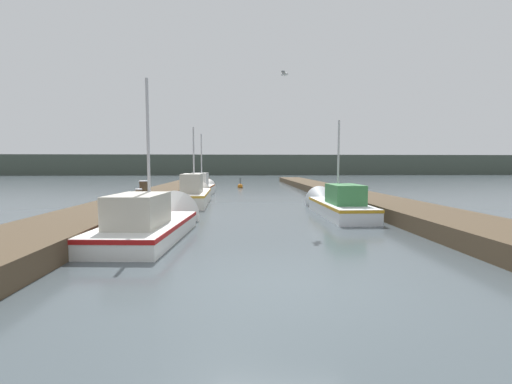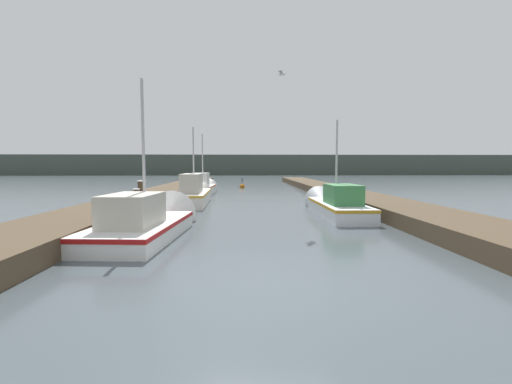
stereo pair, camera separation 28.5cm
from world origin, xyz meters
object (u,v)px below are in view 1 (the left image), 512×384
(fishing_boat_3, at_px, (202,188))
(channel_buoy, at_px, (240,186))
(fishing_boat_0, at_px, (154,222))
(fishing_boat_1, at_px, (335,204))
(mooring_piling_0, at_px, (192,182))
(fishing_boat_2, at_px, (195,194))
(mooring_piling_1, at_px, (139,205))
(mooring_piling_2, at_px, (186,183))
(seagull_lead, at_px, (285,74))
(mooring_piling_3, at_px, (144,198))

(fishing_boat_3, height_order, channel_buoy, fishing_boat_3)
(fishing_boat_0, bearing_deg, fishing_boat_1, 36.19)
(fishing_boat_0, height_order, mooring_piling_0, fishing_boat_0)
(fishing_boat_2, xyz_separation_m, fishing_boat_3, (-0.18, 5.60, -0.05))
(mooring_piling_1, bearing_deg, fishing_boat_1, 12.10)
(fishing_boat_3, distance_m, mooring_piling_2, 1.36)
(fishing_boat_2, height_order, mooring_piling_1, fishing_boat_2)
(fishing_boat_1, relative_size, mooring_piling_1, 5.06)
(fishing_boat_3, distance_m, mooring_piling_0, 3.60)
(fishing_boat_1, relative_size, mooring_piling_2, 4.14)
(fishing_boat_3, distance_m, channel_buoy, 6.83)
(fishing_boat_1, distance_m, fishing_boat_3, 11.54)
(fishing_boat_1, xyz_separation_m, mooring_piling_1, (-7.37, -1.58, 0.18))
(fishing_boat_3, relative_size, mooring_piling_0, 4.61)
(fishing_boat_1, xyz_separation_m, fishing_boat_2, (-6.16, 4.04, 0.09))
(fishing_boat_1, xyz_separation_m, mooring_piling_2, (-7.51, 10.29, 0.31))
(fishing_boat_1, bearing_deg, mooring_piling_1, -167.69)
(fishing_boat_2, distance_m, fishing_boat_3, 5.60)
(mooring_piling_0, xyz_separation_m, mooring_piling_1, (0.16, -14.61, -0.04))
(channel_buoy, bearing_deg, seagull_lead, -84.93)
(mooring_piling_0, distance_m, mooring_piling_3, 13.49)
(fishing_boat_3, relative_size, channel_buoy, 5.97)
(fishing_boat_0, bearing_deg, fishing_boat_3, 94.40)
(fishing_boat_0, distance_m, mooring_piling_3, 3.70)
(fishing_boat_3, bearing_deg, fishing_boat_1, -54.97)
(fishing_boat_3, distance_m, mooring_piling_1, 11.27)
(fishing_boat_0, xyz_separation_m, mooring_piling_0, (-1.23, 16.96, 0.25))
(fishing_boat_2, height_order, fishing_boat_3, fishing_boat_3)
(mooring_piling_1, relative_size, mooring_piling_3, 0.83)
(fishing_boat_0, bearing_deg, mooring_piling_2, 99.09)
(fishing_boat_1, distance_m, fishing_boat_2, 7.37)
(fishing_boat_0, height_order, mooring_piling_1, fishing_boat_0)
(seagull_lead, bearing_deg, fishing_boat_3, -138.66)
(mooring_piling_3, relative_size, seagull_lead, 2.48)
(mooring_piling_1, distance_m, seagull_lead, 6.93)
(mooring_piling_1, distance_m, channel_buoy, 17.91)
(mooring_piling_3, bearing_deg, fishing_boat_2, 73.31)
(mooring_piling_0, height_order, mooring_piling_3, mooring_piling_3)
(fishing_boat_3, height_order, seagull_lead, seagull_lead)
(mooring_piling_3, xyz_separation_m, channel_buoy, (3.76, 16.41, -0.56))
(fishing_boat_0, bearing_deg, fishing_boat_2, 93.25)
(fishing_boat_1, bearing_deg, mooring_piling_3, -176.34)
(mooring_piling_2, height_order, seagull_lead, seagull_lead)
(mooring_piling_2, relative_size, seagull_lead, 2.52)
(mooring_piling_3, bearing_deg, mooring_piling_0, 90.07)
(fishing_boat_3, xyz_separation_m, channel_buoy, (2.59, 6.32, -0.30))
(mooring_piling_0, relative_size, channel_buoy, 1.29)
(mooring_piling_3, bearing_deg, seagull_lead, -6.93)
(fishing_boat_2, height_order, seagull_lead, seagull_lead)
(fishing_boat_0, relative_size, fishing_boat_3, 0.91)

